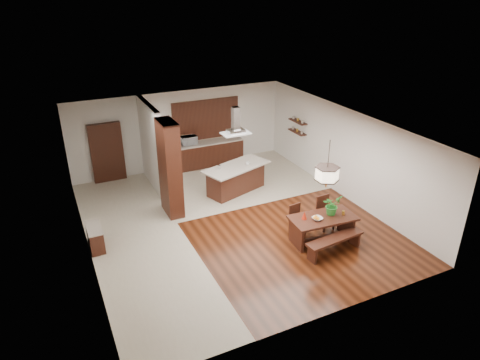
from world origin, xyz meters
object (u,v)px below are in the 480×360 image
foliage_plant (332,205)px  range_hood (236,121)px  island_cup (248,164)px  microwave (188,140)px  dining_chair_left (298,220)px  pendant_lantern (328,165)px  dining_chair_right (326,213)px  kitchen_island (236,178)px  dining_bench (334,245)px  fruit_bowl (317,219)px  hallway_console (95,238)px  dining_table (322,223)px

foliage_plant → range_hood: 4.12m
island_cup → microwave: bearing=112.7°
dining_chair_left → microwave: size_ratio=1.47×
pendant_lantern → island_cup: pendant_lantern is taller
dining_chair_right → kitchen_island: bearing=108.7°
dining_bench → fruit_bowl: 0.81m
hallway_console → foliage_plant: foliage_plant is taller
pendant_lantern → fruit_bowl: pendant_lantern is taller
foliage_plant → kitchen_island: (-1.10, 3.69, -0.52)m
range_hood → island_cup: 1.53m
dining_chair_left → range_hood: 3.79m
dining_chair_right → foliage_plant: (-0.19, -0.46, 0.52)m
fruit_bowl → island_cup: (-0.22, 3.68, 0.22)m
dining_chair_right → pendant_lantern: 1.90m
pendant_lantern → microwave: size_ratio=2.23×
kitchen_island → dining_table: bearing=-96.4°
foliage_plant → island_cup: (-0.73, 3.58, -0.02)m
dining_bench → pendant_lantern: 2.11m
dining_chair_right → kitchen_island: 3.48m
dining_table → kitchen_island: kitchen_island is taller
dining_table → island_cup: bearing=96.9°
dining_chair_right → fruit_bowl: 0.94m
range_hood → dining_chair_left: bearing=-82.5°
dining_table → dining_chair_left: 0.70m
dining_chair_right → pendant_lantern: (-0.48, -0.50, 1.76)m
dining_table → range_hood: 4.29m
fruit_bowl → foliage_plant: bearing=10.8°
dining_chair_left → fruit_bowl: bearing=-80.7°
fruit_bowl → microwave: microwave is taller
dining_chair_left → foliage_plant: bearing=-44.0°
hallway_console → island_cup: (5.14, 1.37, 0.67)m
foliage_plant → hallway_console: bearing=159.4°
dining_chair_left → pendant_lantern: pendant_lantern is taller
dining_table → foliage_plant: (0.29, 0.05, 0.46)m
dining_table → foliage_plant: foliage_plant is taller
hallway_console → dining_chair_right: 6.31m
dining_bench → fruit_bowl: size_ratio=6.23×
dining_chair_left → kitchen_island: kitchen_island is taller
kitchen_island → dining_chair_right: bearing=-86.9°
range_hood → dining_chair_right: bearing=-68.2°
pendant_lantern → microwave: 6.58m
hallway_console → kitchen_island: bearing=17.3°
dining_bench → island_cup: 4.34m
fruit_bowl → kitchen_island: bearing=98.9°
dining_chair_left → pendant_lantern: 1.94m
kitchen_island → island_cup: size_ratio=20.06×
dining_chair_left → island_cup: bearing=84.1°
range_hood → microwave: size_ratio=1.53×
dining_chair_right → hallway_console: bearing=160.8°
hallway_console → range_hood: (4.76, 1.48, 2.15)m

